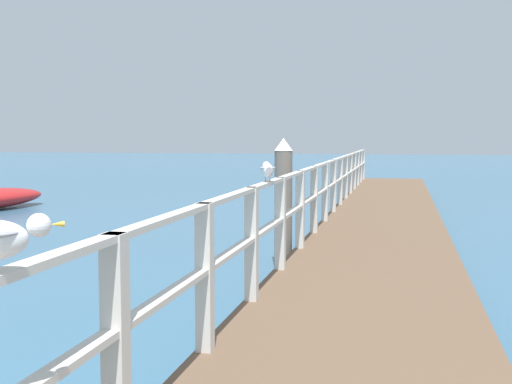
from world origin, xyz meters
The scene contains 4 objects.
pier_deck centered at (0.00, 13.54, 0.23)m, with size 2.31×27.08×0.46m, color brown.
pier_railing centered at (-1.07, 13.54, 1.15)m, with size 0.12×25.60×1.13m.
dock_piling_far centered at (-1.45, 11.10, 1.04)m, with size 0.29×0.29×2.06m.
seagull_background centered at (-1.08, 7.97, 1.72)m, with size 0.23×0.47×0.21m.
Camera 1 is at (0.37, 0.86, 2.09)m, focal length 46.46 mm.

